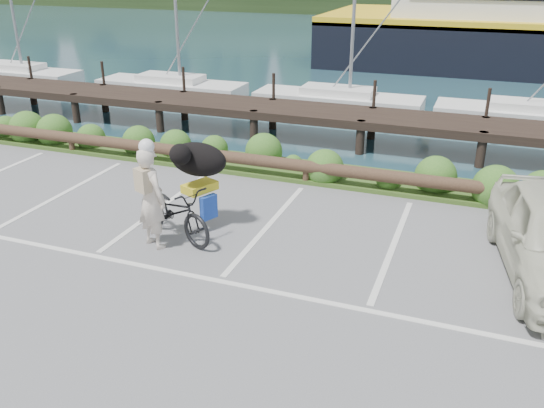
{
  "coord_description": "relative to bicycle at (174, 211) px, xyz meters",
  "views": [
    {
      "loc": [
        3.87,
        -8.15,
        5.15
      ],
      "look_at": [
        0.57,
        0.7,
        1.1
      ],
      "focal_mm": 38.0,
      "sensor_mm": 36.0,
      "label": 1
    }
  ],
  "objects": [
    {
      "name": "cyclist",
      "position": [
        -0.19,
        -0.46,
        0.43
      ],
      "size": [
        0.85,
        0.72,
        1.98
      ],
      "primitive_type": "imported",
      "rotation": [
        0.0,
        0.0,
        2.74
      ],
      "color": "beige",
      "rests_on": "ground"
    },
    {
      "name": "dog",
      "position": [
        0.27,
        0.63,
        0.91
      ],
      "size": [
        1.0,
        1.33,
        0.69
      ],
      "primitive_type": "ellipsoid",
      "rotation": [
        0.0,
        0.0,
        1.17
      ],
      "color": "black",
      "rests_on": "bicycle"
    },
    {
      "name": "log_rail",
      "position": [
        1.56,
        3.74,
        -0.56
      ],
      "size": [
        32.0,
        0.3,
        0.6
      ],
      "primitive_type": null,
      "color": "#443021",
      "rests_on": "ground"
    },
    {
      "name": "ground",
      "position": [
        1.56,
        -0.86,
        -0.56
      ],
      "size": [
        72.0,
        72.0,
        0.0
      ],
      "primitive_type": "plane",
      "color": "#5F6062"
    },
    {
      "name": "bicycle",
      "position": [
        0.0,
        0.0,
        0.0
      ],
      "size": [
        2.26,
        1.52,
        1.12
      ],
      "primitive_type": "imported",
      "rotation": [
        0.0,
        0.0,
        1.17
      ],
      "color": "black",
      "rests_on": "ground"
    },
    {
      "name": "vegetation_strip",
      "position": [
        1.56,
        4.44,
        -0.51
      ],
      "size": [
        34.0,
        1.6,
        0.1
      ],
      "primitive_type": "cube",
      "color": "#3D5B21",
      "rests_on": "ground"
    }
  ]
}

